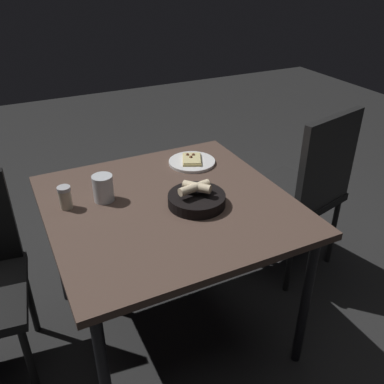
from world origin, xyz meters
name	(u,v)px	position (x,y,z in m)	size (l,w,h in m)	color
ground	(173,325)	(0.00, 0.00, 0.00)	(8.00, 8.00, 0.00)	#242424
dining_table	(169,215)	(0.00, 0.00, 0.64)	(0.96, 0.96, 0.71)	#4F3B31
pizza_plate	(192,161)	(-0.24, -0.28, 0.72)	(0.22, 0.22, 0.04)	white
bread_basket	(196,199)	(-0.09, 0.07, 0.74)	(0.23, 0.23, 0.10)	black
beer_glass	(103,189)	(0.23, -0.13, 0.76)	(0.08, 0.08, 0.11)	silver
pepper_shaker	(65,199)	(0.38, -0.14, 0.75)	(0.05, 0.05, 0.09)	#BFB299
chair_far	(305,185)	(-0.81, -0.10, 0.54)	(0.53, 0.53, 0.94)	black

